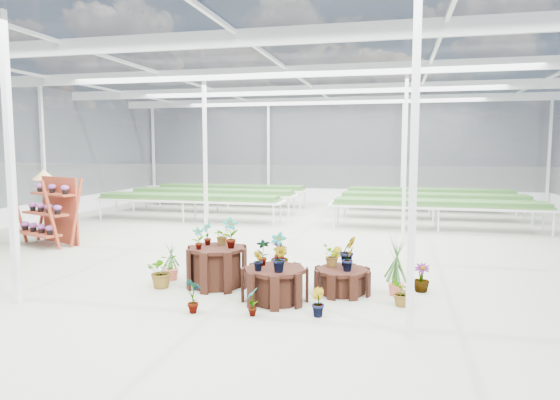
% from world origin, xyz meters
% --- Properties ---
extents(ground_plane, '(24.00, 24.00, 0.00)m').
position_xyz_m(ground_plane, '(0.00, 0.00, 0.00)').
color(ground_plane, gray).
rests_on(ground_plane, ground).
extents(greenhouse_shell, '(18.00, 24.00, 4.50)m').
position_xyz_m(greenhouse_shell, '(0.00, 0.00, 2.25)').
color(greenhouse_shell, white).
rests_on(greenhouse_shell, ground).
extents(steel_frame, '(18.00, 24.00, 4.50)m').
position_xyz_m(steel_frame, '(0.00, 0.00, 2.25)').
color(steel_frame, silver).
rests_on(steel_frame, ground).
extents(nursery_benches, '(16.00, 7.00, 0.84)m').
position_xyz_m(nursery_benches, '(0.00, 7.20, 0.42)').
color(nursery_benches, silver).
rests_on(nursery_benches, ground).
extents(plinth_tall, '(1.12, 1.12, 0.71)m').
position_xyz_m(plinth_tall, '(-0.26, -2.37, 0.35)').
color(plinth_tall, black).
rests_on(plinth_tall, ground).
extents(plinth_mid, '(1.24, 1.24, 0.54)m').
position_xyz_m(plinth_mid, '(0.94, -2.97, 0.27)').
color(plinth_mid, black).
rests_on(plinth_mid, ground).
extents(plinth_low, '(1.14, 1.14, 0.42)m').
position_xyz_m(plinth_low, '(1.94, -2.27, 0.21)').
color(plinth_low, black).
rests_on(plinth_low, ground).
extents(shelf_rack, '(1.82, 1.40, 1.71)m').
position_xyz_m(shelf_rack, '(-5.76, 0.22, 0.85)').
color(shelf_rack, maroon).
rests_on(shelf_rack, ground).
extents(bird_table, '(0.47, 0.47, 1.86)m').
position_xyz_m(bird_table, '(-6.62, 1.25, 0.93)').
color(bird_table, '#DAB165').
rests_on(bird_table, ground).
extents(nursery_plants, '(4.92, 3.14, 1.25)m').
position_xyz_m(nursery_plants, '(0.70, -2.23, 0.46)').
color(nursery_plants, '#305926').
rests_on(nursery_plants, ground).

